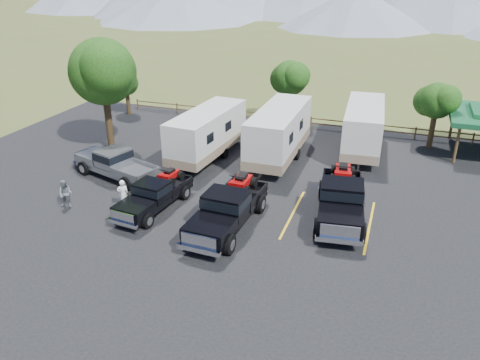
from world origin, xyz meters
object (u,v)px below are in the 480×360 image
(person_b, at_px, (65,194))
(rig_center, at_px, (228,207))
(tree_big_nw, at_px, (102,72))
(trailer_left, at_px, (207,134))
(pickup_silver, at_px, (116,163))
(trailer_center, at_px, (279,133))
(person_a, at_px, (123,195))
(trailer_right, at_px, (363,128))
(rig_right, at_px, (341,197))
(rig_left, at_px, (155,194))

(person_b, bearing_deg, rig_center, -8.14)
(tree_big_nw, bearing_deg, rig_center, -32.13)
(trailer_left, relative_size, pickup_silver, 1.47)
(trailer_center, xyz_separation_m, person_a, (-6.00, -9.74, -0.97))
(trailer_center, bearing_deg, trailer_right, 32.70)
(rig_center, height_order, trailer_center, trailer_center)
(person_a, xyz_separation_m, person_b, (-3.09, -0.83, -0.07))
(pickup_silver, height_order, person_b, pickup_silver)
(rig_right, distance_m, trailer_right, 9.99)
(rig_center, distance_m, trailer_center, 9.60)
(tree_big_nw, distance_m, rig_left, 11.15)
(rig_center, bearing_deg, rig_right, 31.68)
(rig_left, xyz_separation_m, pickup_silver, (-4.25, 2.80, 0.07))
(trailer_center, xyz_separation_m, trailer_right, (5.17, 3.31, -0.09))
(person_a, bearing_deg, trailer_right, -157.79)
(trailer_left, xyz_separation_m, person_b, (-4.44, -9.25, -0.92))
(pickup_silver, relative_size, person_b, 4.05)
(trailer_left, height_order, pickup_silver, trailer_left)
(tree_big_nw, height_order, person_b, tree_big_nw)
(rig_right, bearing_deg, trailer_left, 144.07)
(trailer_left, xyz_separation_m, trailer_center, (4.65, 1.31, 0.12))
(rig_left, distance_m, trailer_center, 10.18)
(rig_right, bearing_deg, tree_big_nw, 157.90)
(trailer_center, height_order, pickup_silver, trailer_center)
(trailer_left, height_order, person_a, trailer_left)
(tree_big_nw, xyz_separation_m, trailer_left, (7.14, 0.88, -3.85))
(tree_big_nw, bearing_deg, rig_right, -14.79)
(person_a, bearing_deg, rig_right, 168.21)
(rig_center, bearing_deg, trailer_right, 70.35)
(rig_left, height_order, trailer_right, trailer_right)
(rig_center, relative_size, rig_right, 0.94)
(trailer_center, relative_size, pickup_silver, 1.57)
(rig_center, relative_size, trailer_center, 0.67)
(tree_big_nw, height_order, person_a, tree_big_nw)
(trailer_left, distance_m, trailer_center, 4.83)
(rig_left, distance_m, person_b, 4.90)
(trailer_left, bearing_deg, trailer_center, 20.45)
(person_b, bearing_deg, trailer_left, 49.95)
(rig_left, bearing_deg, person_a, -152.35)
(rig_right, xyz_separation_m, person_b, (-14.25, -3.90, -0.32))
(tree_big_nw, xyz_separation_m, trailer_center, (11.79, 2.19, -3.73))
(trailer_left, bearing_deg, tree_big_nw, -168.30)
(trailer_right, bearing_deg, trailer_left, -158.30)
(person_a, bearing_deg, trailer_center, -148.86)
(tree_big_nw, bearing_deg, trailer_left, 6.99)
(trailer_center, bearing_deg, rig_right, -52.16)
(trailer_center, relative_size, person_a, 5.84)
(pickup_silver, bearing_deg, tree_big_nw, -126.11)
(trailer_left, bearing_deg, person_a, -94.42)
(tree_big_nw, xyz_separation_m, person_a, (5.79, -7.55, -4.70))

